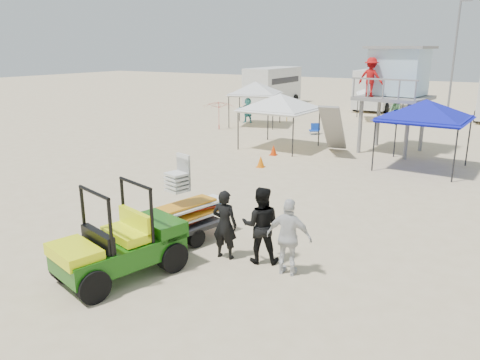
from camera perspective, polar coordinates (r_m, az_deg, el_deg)
The scene contains 20 objects.
ground at distance 11.87m, azimuth -9.60°, elevation -9.15°, with size 140.00×140.00×0.00m, color beige.
utility_cart at distance 10.71m, azimuth -14.79°, elevation -6.65°, with size 2.04×2.99×2.07m.
surf_trailer at distance 12.38m, azimuth -7.08°, elevation -3.76°, with size 1.71×2.47×2.06m.
man_left at distance 11.32m, azimuth -1.88°, elevation -5.44°, with size 0.63×0.41×1.72m, color black.
man_mid at distance 11.10m, azimuth 2.54°, elevation -5.50°, with size 0.91×0.71×1.87m, color black.
man_right at distance 10.56m, azimuth 5.99°, elevation -6.96°, with size 1.05×0.44×1.78m, color silver.
lifeguard_tower at distance 23.99m, azimuth 18.32°, elevation 11.97°, with size 3.43×3.43×4.92m.
canopy_blue at distance 20.95m, azimuth 21.77°, elevation 8.73°, with size 3.45×3.45×3.32m.
canopy_white_a at distance 23.83m, azimuth 4.90°, elevation 10.12°, with size 3.32×3.32×3.16m.
canopy_white_b at distance 30.94m, azimuth 1.90°, elevation 11.65°, with size 3.74×3.74×3.25m.
canopy_white_c at distance 34.43m, azimuth 16.79°, elevation 11.03°, with size 3.76×3.76×3.01m.
umbrella_a at distance 29.44m, azimuth -2.67°, elevation 7.87°, with size 1.94×1.98×1.78m, color red.
umbrella_b at distance 33.01m, azimuth 5.79°, elevation 8.60°, with size 1.85×1.88×1.69m, color gold.
cone_near at distance 22.42m, azimuth 4.11°, elevation 3.66°, with size 0.34×0.34×0.50m, color red.
cone_far at distance 20.12m, azimuth 2.54°, elevation 2.26°, with size 0.34×0.34×0.50m, color orange.
beach_chair_a at distance 28.31m, azimuth 9.11°, elevation 6.19°, with size 0.72×0.81×0.64m.
rv_far_left at distance 42.75m, azimuth 4.03°, elevation 11.56°, with size 2.64×6.80×3.25m.
rv_mid_left at distance 41.01m, azimuth 16.52°, elevation 10.78°, with size 2.65×6.50×3.25m.
light_pole_left at distance 35.38m, azimuth 24.58°, elevation 12.90°, with size 0.14×0.14×8.00m, color slate.
distant_beachgoers at distance 32.58m, azimuth 14.19°, elevation 8.16°, with size 20.22×9.89×1.82m.
Camera 1 is at (7.07, -8.13, 4.97)m, focal length 35.00 mm.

